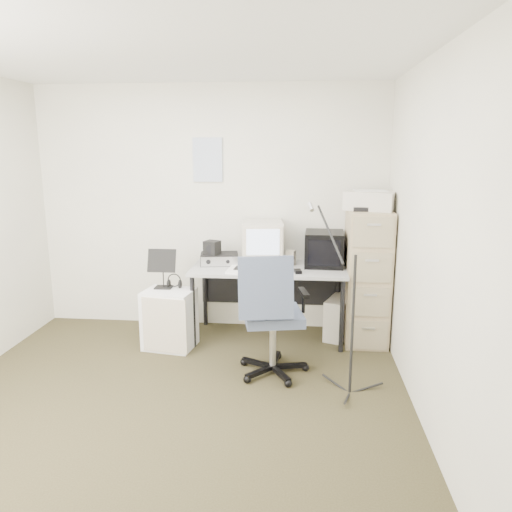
# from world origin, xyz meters

# --- Properties ---
(floor) EXTENTS (3.60, 3.60, 0.01)m
(floor) POSITION_xyz_m (0.00, 0.00, -0.01)
(floor) COLOR #2E2A18
(floor) RESTS_ON ground
(ceiling) EXTENTS (3.60, 3.60, 0.01)m
(ceiling) POSITION_xyz_m (0.00, 0.00, 2.50)
(ceiling) COLOR white
(ceiling) RESTS_ON ground
(wall_back) EXTENTS (3.60, 0.02, 2.50)m
(wall_back) POSITION_xyz_m (0.00, 1.80, 1.25)
(wall_back) COLOR silver
(wall_back) RESTS_ON ground
(wall_front) EXTENTS (3.60, 0.02, 2.50)m
(wall_front) POSITION_xyz_m (0.00, -1.80, 1.25)
(wall_front) COLOR silver
(wall_front) RESTS_ON ground
(wall_right) EXTENTS (0.02, 3.60, 2.50)m
(wall_right) POSITION_xyz_m (1.80, 0.00, 1.25)
(wall_right) COLOR silver
(wall_right) RESTS_ON ground
(wall_calendar) EXTENTS (0.30, 0.02, 0.44)m
(wall_calendar) POSITION_xyz_m (-0.02, 1.79, 1.75)
(wall_calendar) COLOR white
(wall_calendar) RESTS_ON wall_back
(filing_cabinet) EXTENTS (0.40, 0.60, 1.30)m
(filing_cabinet) POSITION_xyz_m (1.58, 1.48, 0.65)
(filing_cabinet) COLOR tan
(filing_cabinet) RESTS_ON floor
(printer) EXTENTS (0.53, 0.44, 0.17)m
(printer) POSITION_xyz_m (1.58, 1.47, 1.39)
(printer) COLOR beige
(printer) RESTS_ON filing_cabinet
(desk) EXTENTS (1.50, 0.70, 0.73)m
(desk) POSITION_xyz_m (0.63, 1.45, 0.36)
(desk) COLOR #B6B6B6
(desk) RESTS_ON floor
(crt_monitor) EXTENTS (0.44, 0.46, 0.43)m
(crt_monitor) POSITION_xyz_m (0.55, 1.55, 0.95)
(crt_monitor) COLOR beige
(crt_monitor) RESTS_ON desk
(crt_tv) EXTENTS (0.39, 0.41, 0.34)m
(crt_tv) POSITION_xyz_m (1.17, 1.56, 0.90)
(crt_tv) COLOR black
(crt_tv) RESTS_ON desk
(desk_speaker) EXTENTS (0.10, 0.10, 0.15)m
(desk_speaker) POSITION_xyz_m (0.84, 1.53, 0.81)
(desk_speaker) COLOR beige
(desk_speaker) RESTS_ON desk
(keyboard) EXTENTS (0.43, 0.30, 0.02)m
(keyboard) POSITION_xyz_m (0.58, 1.27, 0.74)
(keyboard) COLOR beige
(keyboard) RESTS_ON desk
(mouse) EXTENTS (0.08, 0.11, 0.03)m
(mouse) POSITION_xyz_m (0.92, 1.24, 0.75)
(mouse) COLOR black
(mouse) RESTS_ON desk
(radio_receiver) EXTENTS (0.41, 0.32, 0.11)m
(radio_receiver) POSITION_xyz_m (0.13, 1.54, 0.78)
(radio_receiver) COLOR black
(radio_receiver) RESTS_ON desk
(radio_speaker) EXTENTS (0.17, 0.17, 0.14)m
(radio_speaker) POSITION_xyz_m (0.06, 1.49, 0.90)
(radio_speaker) COLOR black
(radio_speaker) RESTS_ON radio_receiver
(papers) EXTENTS (0.25, 0.32, 0.02)m
(papers) POSITION_xyz_m (0.37, 1.28, 0.74)
(papers) COLOR white
(papers) RESTS_ON desk
(pc_tower) EXTENTS (0.33, 0.48, 0.41)m
(pc_tower) POSITION_xyz_m (1.33, 1.53, 0.20)
(pc_tower) COLOR beige
(pc_tower) RESTS_ON floor
(office_chair) EXTENTS (0.72, 0.72, 1.06)m
(office_chair) POSITION_xyz_m (0.72, 0.65, 0.53)
(office_chair) COLOR #3E444E
(office_chair) RESTS_ON floor
(side_cart) EXTENTS (0.50, 0.43, 0.56)m
(side_cart) POSITION_xyz_m (-0.29, 1.12, 0.28)
(side_cart) COLOR white
(side_cart) RESTS_ON floor
(music_stand) EXTENTS (0.28, 0.16, 0.39)m
(music_stand) POSITION_xyz_m (-0.36, 1.20, 0.76)
(music_stand) COLOR black
(music_stand) RESTS_ON side_cart
(headphones) EXTENTS (0.17, 0.17, 0.03)m
(headphones) POSITION_xyz_m (-0.26, 1.23, 0.61)
(headphones) COLOR black
(headphones) RESTS_ON side_cart
(mic_stand) EXTENTS (0.03, 0.03, 1.45)m
(mic_stand) POSITION_xyz_m (1.34, 0.37, 0.72)
(mic_stand) COLOR black
(mic_stand) RESTS_ON floor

